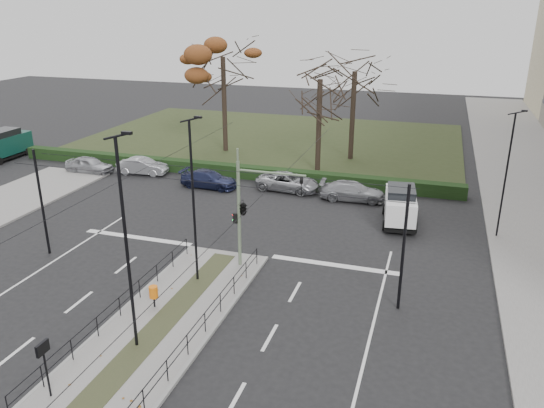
{
  "coord_description": "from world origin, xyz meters",
  "views": [
    {
      "loc": [
        10.49,
        -19.91,
        12.93
      ],
      "look_at": [
        1.87,
        7.23,
        2.39
      ],
      "focal_mm": 35.0,
      "sensor_mm": 36.0,
      "label": 1
    }
  ],
  "objects": [
    {
      "name": "ground",
      "position": [
        0.0,
        0.0,
        0.0
      ],
      "size": [
        140.0,
        140.0,
        0.0
      ],
      "primitive_type": "plane",
      "color": "black",
      "rests_on": "ground"
    },
    {
      "name": "hedge",
      "position": [
        -6.0,
        18.6,
        0.5
      ],
      "size": [
        38.0,
        1.0,
        1.0
      ],
      "primitive_type": "cube",
      "color": "black",
      "rests_on": "ground"
    },
    {
      "name": "rust_tree",
      "position": [
        -8.75,
        25.93,
        8.79
      ],
      "size": [
        7.69,
        7.69,
        11.45
      ],
      "color": "black",
      "rests_on": "park"
    },
    {
      "name": "parked_car_fifth",
      "position": [
        5.16,
        15.92,
        0.67
      ],
      "size": [
        4.77,
        2.25,
        1.34
      ],
      "primitive_type": "imported",
      "rotation": [
        0.0,
        0.0,
        1.65
      ],
      "color": "#94969B",
      "rests_on": "ground"
    },
    {
      "name": "green_van",
      "position": [
        -26.85,
        17.27,
        1.38
      ],
      "size": [
        2.24,
        5.46,
        2.68
      ],
      "color": "#0C352C",
      "rests_on": "ground"
    },
    {
      "name": "park",
      "position": [
        -6.0,
        32.0,
        0.05
      ],
      "size": [
        38.0,
        26.0,
        0.1
      ],
      "primitive_type": "cube",
      "color": "#273018",
      "rests_on": "ground"
    },
    {
      "name": "parked_car_first",
      "position": [
        -16.87,
        15.93,
        0.69
      ],
      "size": [
        4.1,
        1.73,
        1.39
      ],
      "primitive_type": "imported",
      "rotation": [
        0.0,
        0.0,
        1.55
      ],
      "color": "#94969B",
      "rests_on": "ground"
    },
    {
      "name": "streetlamp_median_far",
      "position": [
        -0.22,
        1.51,
        4.34
      ],
      "size": [
        0.69,
        0.14,
        8.27
      ],
      "color": "black",
      "rests_on": "median_island"
    },
    {
      "name": "parked_car_second",
      "position": [
        -12.46,
        16.95,
        0.68
      ],
      "size": [
        4.28,
        1.9,
        1.37
      ],
      "primitive_type": "imported",
      "rotation": [
        0.0,
        0.0,
        1.68
      ],
      "color": "#94969B",
      "rests_on": "ground"
    },
    {
      "name": "litter_bin",
      "position": [
        -0.99,
        -1.47,
        0.88
      ],
      "size": [
        0.4,
        0.4,
        1.03
      ],
      "color": "black",
      "rests_on": "median_island"
    },
    {
      "name": "traffic_light",
      "position": [
        1.54,
        3.71,
        3.44
      ],
      "size": [
        3.86,
        2.19,
        5.68
      ],
      "color": "#64755A",
      "rests_on": "median_island"
    },
    {
      "name": "median_railing",
      "position": [
        0.0,
        -2.6,
        0.98
      ],
      "size": [
        4.14,
        13.24,
        0.92
      ],
      "color": "black",
      "rests_on": "median_island"
    },
    {
      "name": "white_van",
      "position": [
        8.71,
        12.52,
        1.25
      ],
      "size": [
        2.44,
        4.63,
        2.39
      ],
      "color": "white",
      "rests_on": "ground"
    },
    {
      "name": "median_island",
      "position": [
        0.0,
        -2.5,
        0.07
      ],
      "size": [
        4.4,
        15.0,
        0.14
      ],
      "primitive_type": "cube",
      "color": "slate",
      "rests_on": "ground"
    },
    {
      "name": "bare_tree_center",
      "position": [
        3.16,
        26.69,
        7.27
      ],
      "size": [
        6.41,
        6.41,
        10.28
      ],
      "color": "black",
      "rests_on": "park"
    },
    {
      "name": "parked_car_fourth",
      "position": [
        0.16,
        16.6,
        0.66
      ],
      "size": [
        4.95,
        2.61,
        1.33
      ],
      "primitive_type": "imported",
      "rotation": [
        0.0,
        0.0,
        1.48
      ],
      "color": "#94969B",
      "rests_on": "ground"
    },
    {
      "name": "parked_car_third",
      "position": [
        -5.81,
        15.46,
        0.65
      ],
      "size": [
        4.54,
        2.04,
        1.29
      ],
      "primitive_type": "imported",
      "rotation": [
        0.0,
        0.0,
        1.52
      ],
      "color": "#1B203F",
      "rests_on": "ground"
    },
    {
      "name": "bare_tree_near",
      "position": [
        1.11,
        22.32,
        7.04
      ],
      "size": [
        5.46,
        5.46,
        9.97
      ],
      "color": "black",
      "rests_on": "park"
    },
    {
      "name": "streetlamp_sidewalk",
      "position": [
        14.52,
        11.91,
        3.98
      ],
      "size": [
        0.63,
        0.13,
        7.56
      ],
      "color": "black",
      "rests_on": "sidewalk_east"
    },
    {
      "name": "info_panel",
      "position": [
        -1.51,
        -7.86,
        1.87
      ],
      "size": [
        0.13,
        0.57,
        2.21
      ],
      "color": "black",
      "rests_on": "median_island"
    },
    {
      "name": "streetlamp_median_near",
      "position": [
        -0.19,
        -4.3,
        4.62
      ],
      "size": [
        0.74,
        0.15,
        8.81
      ],
      "color": "black",
      "rests_on": "median_island"
    },
    {
      "name": "catenary",
      "position": [
        0.0,
        1.62,
        3.42
      ],
      "size": [
        20.0,
        34.0,
        6.0
      ],
      "color": "black",
      "rests_on": "ground"
    },
    {
      "name": "sidewalk_east",
      "position": [
        18.0,
        22.0,
        0.07
      ],
      "size": [
        8.0,
        90.0,
        0.14
      ],
      "primitive_type": "cube",
      "color": "slate",
      "rests_on": "ground"
    }
  ]
}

